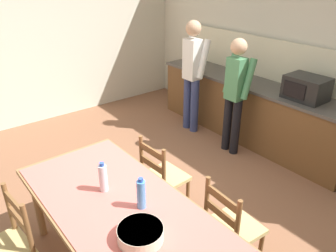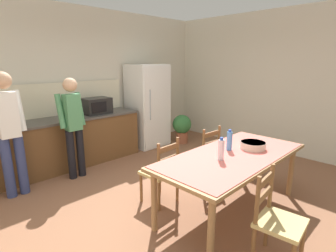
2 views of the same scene
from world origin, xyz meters
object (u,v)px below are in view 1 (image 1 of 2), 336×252
at_px(chair_side_far_right, 231,227).
at_px(person_at_sink, 192,71).
at_px(bottle_near_centre, 103,178).
at_px(dining_table, 122,214).
at_px(serving_bowl, 140,233).
at_px(chair_side_far_left, 162,177).
at_px(bottle_off_centre, 141,194).
at_px(microwave, 306,88).
at_px(person_at_counter, 235,91).
at_px(chair_side_near_left, 7,249).

relative_size(chair_side_far_right, person_at_sink, 0.52).
bearing_deg(bottle_near_centre, chair_side_far_right, 47.38).
height_order(bottle_near_centre, person_at_sink, person_at_sink).
bearing_deg(dining_table, person_at_sink, 127.66).
height_order(serving_bowl, person_at_sink, person_at_sink).
distance_m(dining_table, bottle_near_centre, 0.33).
distance_m(serving_bowl, chair_side_far_left, 1.26).
distance_m(bottle_near_centre, bottle_off_centre, 0.39).
bearing_deg(microwave, bottle_near_centre, -90.86).
relative_size(microwave, person_at_counter, 0.31).
relative_size(bottle_off_centre, person_at_sink, 0.15).
height_order(microwave, dining_table, microwave).
bearing_deg(person_at_sink, person_at_counter, -91.32).
relative_size(dining_table, person_at_sink, 1.22).
bearing_deg(person_at_counter, dining_table, -158.26).
relative_size(microwave, bottle_off_centre, 1.85).
distance_m(dining_table, person_at_sink, 3.01).
xyz_separation_m(bottle_near_centre, chair_side_near_left, (-0.20, -0.78, -0.45)).
relative_size(microwave, dining_table, 0.23).
xyz_separation_m(dining_table, chair_side_far_left, (-0.49, 0.77, -0.26)).
height_order(dining_table, bottle_off_centre, bottle_off_centre).
bearing_deg(chair_side_far_left, dining_table, 119.35).
bearing_deg(chair_side_near_left, chair_side_far_right, 52.81).
distance_m(chair_side_far_right, chair_side_far_left, 0.95).
xyz_separation_m(bottle_off_centre, chair_side_far_left, (-0.59, 0.65, -0.45)).
height_order(microwave, person_at_sink, person_at_sink).
relative_size(dining_table, chair_side_near_left, 2.35).
bearing_deg(serving_bowl, chair_side_far_right, 84.04).
bearing_deg(bottle_off_centre, serving_bowl, -35.23).
relative_size(serving_bowl, person_at_counter, 0.20).
xyz_separation_m(serving_bowl, chair_side_far_left, (-0.86, 0.84, -0.38)).
bearing_deg(bottle_off_centre, dining_table, -130.22).
bearing_deg(bottle_near_centre, serving_bowl, -5.56).
bearing_deg(chair_side_near_left, dining_table, 52.63).
bearing_deg(chair_side_near_left, serving_bowl, 33.96).
xyz_separation_m(bottle_off_centre, person_at_sink, (-1.94, 2.25, 0.09)).
height_order(bottle_off_centre, person_at_sink, person_at_sink).
distance_m(bottle_off_centre, person_at_sink, 2.97).
bearing_deg(chair_side_far_left, chair_side_far_right, 177.87).
bearing_deg(chair_side_near_left, person_at_counter, 91.95).
xyz_separation_m(chair_side_near_left, person_at_counter, (-0.47, 3.14, 0.48)).
xyz_separation_m(dining_table, chair_side_far_right, (0.46, 0.79, -0.26)).
xyz_separation_m(bottle_near_centre, bottle_off_centre, (0.37, 0.13, 0.00)).
xyz_separation_m(bottle_off_centre, person_at_counter, (-1.04, 2.23, 0.02)).
relative_size(chair_side_near_left, person_at_counter, 0.56).
bearing_deg(chair_side_near_left, bottle_near_centre, 68.87).
bearing_deg(bottle_near_centre, chair_side_far_left, 106.14).
height_order(chair_side_near_left, person_at_counter, person_at_counter).
bearing_deg(bottle_near_centre, person_at_counter, 105.94).
relative_size(bottle_off_centre, chair_side_far_left, 0.30).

